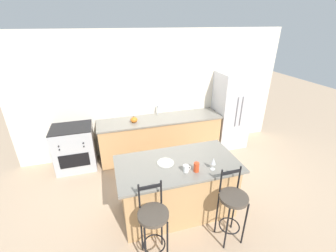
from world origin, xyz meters
The scene contains 14 objects.
ground_plane centered at (0.00, 0.00, 0.00)m, with size 18.00×18.00×0.00m, color tan.
wall_back centered at (0.00, 0.72, 1.35)m, with size 6.00×0.07×2.70m.
back_counter centered at (0.00, 0.39, 0.45)m, with size 2.69×0.70×0.90m.
sink_faucet centered at (0.00, 0.59, 1.04)m, with size 0.02×0.13×0.22m.
kitchen_island centered at (-0.18, -1.36, 0.46)m, with size 1.83×0.96×0.91m.
refrigerator centered at (1.73, 0.37, 0.90)m, with size 0.72×0.69×1.80m.
oven_range centered at (-1.82, 0.38, 0.46)m, with size 0.78×0.65×0.92m.
bar_stool_near centered at (-0.72, -2.05, 0.62)m, with size 0.38×0.38×1.11m.
bar_stool_far centered at (0.36, -2.07, 0.62)m, with size 0.38×0.38×1.11m.
dinner_plate centered at (-0.35, -1.31, 0.92)m, with size 0.26×0.26×0.02m.
wine_glass centered at (0.25, -1.64, 1.04)m, with size 0.07×0.07×0.18m.
coffee_mug centered at (-0.13, -1.59, 0.96)m, with size 0.12×0.08×0.10m.
tumbler_cup centered at (0.01, -1.62, 0.98)m, with size 0.08×0.08×0.14m.
pumpkin_decoration centered at (-0.58, 0.32, 0.96)m, with size 0.15×0.15×0.14m.
Camera 1 is at (-1.10, -3.99, 2.84)m, focal length 24.00 mm.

